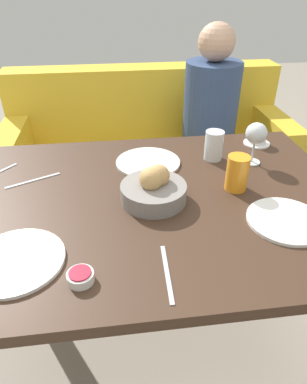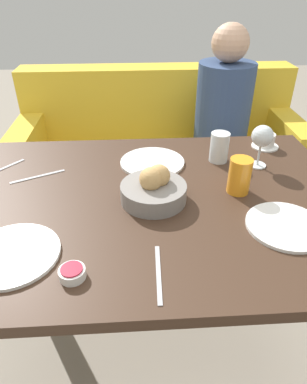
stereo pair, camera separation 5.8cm
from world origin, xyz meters
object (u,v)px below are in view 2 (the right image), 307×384
(plate_far_center, at_px, (152,162))
(jam_bowl_berry, at_px, (72,273))
(plate_near_left, at_px, (12,254))
(plate_near_right, at_px, (286,226))
(wine_glass, at_px, (262,137))
(juice_glass, at_px, (240,176))
(coffee_cup, at_px, (266,141))
(bread_basket, at_px, (154,188))
(couch, at_px, (159,159))
(spoon_coffee, at_px, (7,167))
(seated_person, at_px, (219,142))
(knife_silver, at_px, (38,177))
(fork_silver, at_px, (160,273))
(water_tumbler, at_px, (219,147))

(plate_far_center, relative_size, jam_bowl_berry, 3.77)
(plate_near_left, relative_size, plate_near_right, 1.08)
(plate_far_center, distance_m, wine_glass, 0.40)
(plate_near_left, bearing_deg, plate_near_right, 5.38)
(juice_glass, xyz_separation_m, coffee_cup, (0.20, 0.32, -0.03))
(bread_basket, relative_size, wine_glass, 1.31)
(couch, bearing_deg, juice_glass, -81.29)
(spoon_coffee, bearing_deg, juice_glass, -15.04)
(seated_person, bearing_deg, coffee_cup, -88.40)
(seated_person, distance_m, juice_glass, 1.02)
(bread_basket, height_order, plate_far_center, bread_basket)
(jam_bowl_berry, bearing_deg, bread_basket, 56.02)
(juice_glass, relative_size, knife_silver, 0.67)
(seated_person, distance_m, plate_near_left, 1.49)
(plate_near_right, xyz_separation_m, plate_far_center, (-0.35, 0.40, 0.00))
(juice_glass, relative_size, fork_silver, 0.62)
(plate_far_center, bearing_deg, fork_silver, -91.57)
(plate_far_center, relative_size, wine_glass, 1.52)
(seated_person, relative_size, spoon_coffee, 10.07)
(seated_person, xyz_separation_m, juice_glass, (-0.18, -0.95, 0.32))
(fork_silver, relative_size, spoon_coffee, 1.65)
(plate_near_left, relative_size, plate_far_center, 1.00)
(couch, bearing_deg, plate_near_left, -109.22)
(plate_near_left, height_order, plate_near_right, same)
(plate_near_right, bearing_deg, wine_glass, 84.62)
(bread_basket, bearing_deg, spoon_coffee, 154.78)
(plate_far_center, relative_size, knife_silver, 1.37)
(plate_near_right, bearing_deg, couch, 101.12)
(plate_far_center, distance_m, juice_glass, 0.34)
(bread_basket, xyz_separation_m, plate_near_left, (-0.37, -0.23, -0.04))
(plate_near_left, height_order, juice_glass, juice_glass)
(water_tumbler, xyz_separation_m, coffee_cup, (0.22, 0.10, -0.03))
(coffee_cup, bearing_deg, jam_bowl_berry, -135.96)
(couch, relative_size, juice_glass, 14.86)
(plate_near_right, relative_size, plate_far_center, 0.93)
(seated_person, height_order, spoon_coffee, seated_person)
(wine_glass, distance_m, jam_bowl_berry, 0.79)
(plate_far_center, bearing_deg, bread_basket, -92.53)
(seated_person, xyz_separation_m, coffee_cup, (0.02, -0.63, 0.29))
(juice_glass, xyz_separation_m, spoon_coffee, (-0.80, 0.21, -0.06))
(plate_near_right, bearing_deg, juice_glass, 114.10)
(bread_basket, height_order, juice_glass, juice_glass)
(couch, relative_size, fork_silver, 9.26)
(coffee_cup, relative_size, spoon_coffee, 0.95)
(plate_near_left, relative_size, wine_glass, 1.53)
(plate_near_right, bearing_deg, knife_silver, 156.62)
(plate_far_center, bearing_deg, water_tumbler, 1.71)
(seated_person, relative_size, water_tumbler, 10.34)
(knife_silver, bearing_deg, bread_basket, -22.88)
(plate_far_center, xyz_separation_m, coffee_cup, (0.47, 0.11, 0.02))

